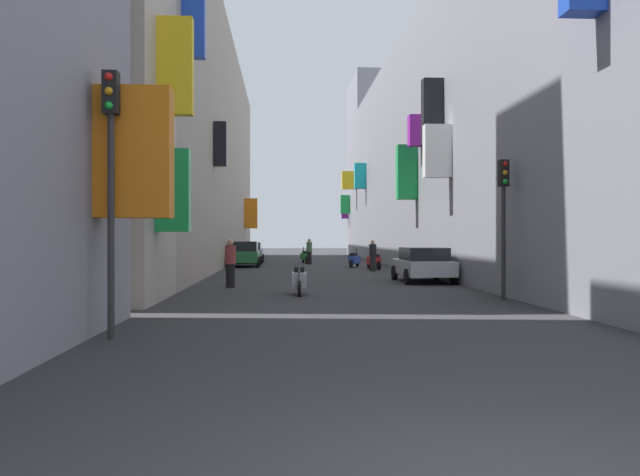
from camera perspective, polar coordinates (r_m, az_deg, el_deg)
ground_plane at (r=34.13m, az=-0.68°, el=-2.94°), size 140.00×140.00×0.00m
building_left_mid_c at (r=42.91m, az=-12.03°, el=7.83°), size 7.12×44.04×15.19m
building_right_mid_a at (r=37.24m, az=11.69°, el=7.50°), size 7.07×39.15×13.22m
building_right_mid_b at (r=60.78m, az=5.76°, el=6.38°), size 7.33×8.80×16.99m
parked_car_grey at (r=43.87m, az=-6.49°, el=-1.28°), size 1.97×4.10×1.44m
parked_car_green at (r=38.38m, az=-6.88°, el=-1.42°), size 1.88×4.19×1.53m
parked_car_silver at (r=25.21m, az=9.40°, el=-2.33°), size 1.97×4.10×1.38m
scooter_green at (r=42.99m, az=-1.41°, el=-1.71°), size 0.59×1.95×1.13m
scooter_red at (r=34.92m, az=4.95°, el=-2.11°), size 0.70×1.93×1.13m
scooter_blue at (r=37.22m, az=3.16°, el=-1.98°), size 0.84×1.82×1.13m
scooter_silver at (r=19.44m, az=-1.91°, el=-3.84°), size 0.47×1.80×1.13m
pedestrian_crossing at (r=22.33m, az=-8.20°, el=-2.31°), size 0.44×0.44×1.72m
pedestrian_near_left at (r=41.34m, az=-0.99°, el=-1.24°), size 0.49×0.49×1.70m
pedestrian_near_right at (r=32.89m, az=4.86°, el=-1.63°), size 0.41×0.41×1.65m
traffic_light_near_corner at (r=11.58m, az=-18.60°, el=6.92°), size 0.26×0.34×4.69m
traffic_light_far_corner at (r=18.41m, az=16.45°, el=3.00°), size 0.26×0.34×3.98m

